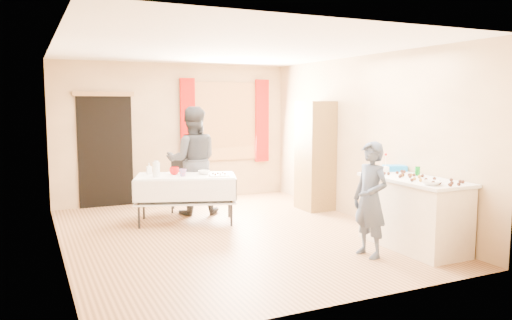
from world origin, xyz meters
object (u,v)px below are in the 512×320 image
chair (183,194)px  woman (192,161)px  counter (413,213)px  girl (370,199)px  cabinet (315,156)px  party_table (186,194)px

chair → woman: size_ratio=0.53×
counter → woman: 3.70m
girl → chair: bearing=-165.9°
girl → cabinet: bearing=155.6°
cabinet → chair: size_ratio=1.98×
cabinet → party_table: cabinet is taller
counter → chair: (-2.05, 3.41, -0.17)m
woman → girl: bearing=127.0°
cabinet → party_table: bearing=-179.5°
girl → woman: 3.40m
party_table → woman: woman is taller
woman → party_table: bearing=78.4°
girl → woman: bearing=-165.6°
woman → cabinet: bearing=-179.2°
party_table → girl: (1.52, -2.60, 0.26)m
chair → girl: (1.32, -3.47, 0.42)m
counter → girl: (-0.73, -0.05, 0.25)m
cabinet → counter: (-0.10, -2.56, -0.49)m
cabinet → party_table: size_ratio=1.11×
counter → girl: bearing=-175.8°
chair → woman: 0.69m
cabinet → chair: bearing=158.5°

